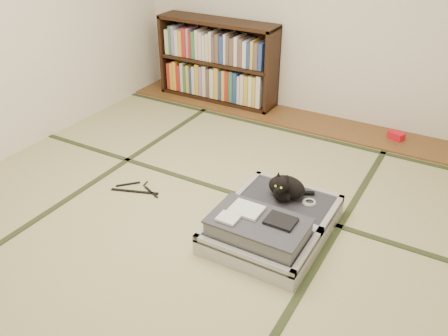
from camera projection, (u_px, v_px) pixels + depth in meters
The scene contains 10 objects.
floor at pixel (195, 215), 3.61m from camera, with size 4.50×4.50×0.00m, color #C4BD83.
wood_strip at pixel (296, 119), 5.10m from camera, with size 4.00×0.50×0.02m, color brown.
red_item at pixel (396, 136), 4.65m from camera, with size 0.15×0.09×0.07m, color red.
room_shell at pixel (188, 19), 2.87m from camera, with size 4.50×4.50×4.50m.
tatami_borders at pixel (227, 184), 3.98m from camera, with size 4.00×4.50×0.01m.
bookcase at pixel (217, 62), 5.37m from camera, with size 1.40×0.32×0.92m.
suitcase at pixel (270, 224), 3.34m from camera, with size 0.73×0.98×0.29m.
cat at pixel (286, 188), 3.50m from camera, with size 0.33×0.33×0.26m.
cable_coil at pixel (309, 202), 3.49m from camera, with size 0.10×0.10×0.02m.
hanger at pixel (137, 190), 3.90m from camera, with size 0.41×0.25×0.01m.
Camera 1 is at (1.65, -2.44, 2.13)m, focal length 38.00 mm.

